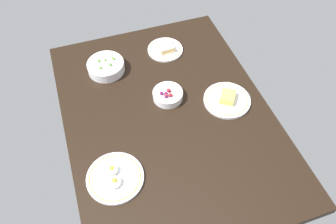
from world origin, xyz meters
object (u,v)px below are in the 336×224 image
Objects in this scene: bowl_peas at (106,66)px; plate_eggs at (115,177)px; plate_sandwich at (165,49)px; plate_cheese at (227,99)px; bowl_berries at (168,95)px.

bowl_peas reaches higher than plate_eggs.
plate_eggs is at bearing 170.84° from bowl_peas.
plate_sandwich is 75.66cm from plate_eggs.
plate_cheese reaches higher than plate_sandwich.
plate_eggs is at bearing 110.82° from plate_cheese.
plate_cheese is at bearing -159.05° from plate_sandwich.
plate_cheese is 61.32cm from plate_eggs.
plate_eggs is 1.60× the size of bowl_berries.
bowl_peas is 0.81× the size of plate_eggs.
plate_sandwich is at bearing -82.00° from bowl_peas.
plate_sandwich is 0.81× the size of plate_eggs.
bowl_peas is 32.29cm from plate_sandwich.
bowl_peas is 0.84× the size of plate_cheese.
bowl_peas is 1.29× the size of bowl_berries.
plate_sandwich is at bearing -33.20° from plate_eggs.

